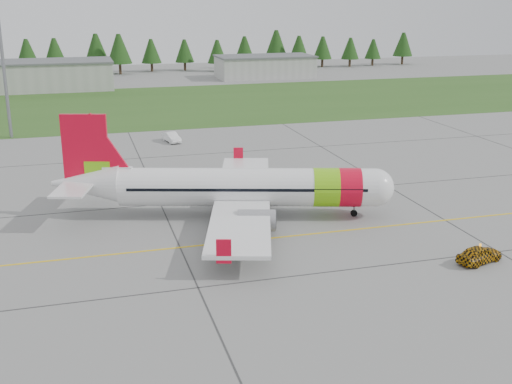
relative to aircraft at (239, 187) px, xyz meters
name	(u,v)px	position (x,y,z in m)	size (l,w,h in m)	color
ground	(388,265)	(8.24, -14.50, -2.82)	(320.00, 320.00, 0.00)	gray
aircraft	(239,187)	(0.00, 0.00, 0.00)	(31.51, 29.75, 9.78)	white
follow_me_car	(481,238)	(15.37, -15.98, -0.79)	(1.63, 1.38, 4.06)	orange
service_van	(171,127)	(-1.34, 34.01, -0.70)	(1.48, 1.40, 4.24)	white
grass_strip	(195,103)	(8.24, 67.50, -2.80)	(320.00, 50.00, 0.03)	#30561E
taxi_guideline	(346,230)	(8.24, -6.50, -2.81)	(120.00, 0.25, 0.02)	gold
hangar_west	(38,76)	(-21.76, 95.50, 0.18)	(32.00, 14.00, 6.00)	#A8A8A3
hangar_east	(265,67)	(33.24, 103.50, -0.22)	(24.00, 12.00, 5.20)	#A8A8A3
floodlight_mast	(4,69)	(-23.76, 43.50, 7.18)	(0.50, 0.50, 20.00)	slate
treeline	(157,54)	(8.24, 123.50, 2.18)	(160.00, 8.00, 10.00)	#1C3F14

